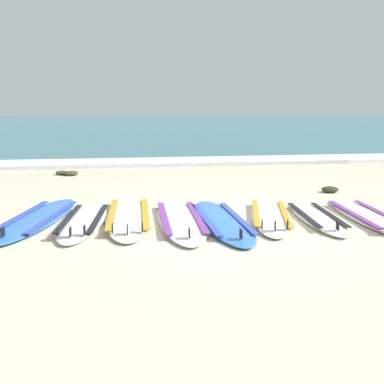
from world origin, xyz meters
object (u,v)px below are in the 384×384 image
(surfboard_2, at_px, (129,216))
(surfboard_6, at_px, (316,217))
(surfboard_4, at_px, (221,220))
(surfboard_0, at_px, (38,218))
(surfboard_1, at_px, (84,220))
(surfboard_5, at_px, (270,215))
(surfboard_7, at_px, (367,216))
(surfboard_3, at_px, (181,219))

(surfboard_2, height_order, surfboard_6, same)
(surfboard_2, height_order, surfboard_4, same)
(surfboard_4, distance_m, surfboard_6, 1.36)
(surfboard_0, relative_size, surfboard_6, 1.27)
(surfboard_6, bearing_deg, surfboard_2, 170.27)
(surfboard_1, height_order, surfboard_4, same)
(surfboard_1, relative_size, surfboard_5, 0.97)
(surfboard_4, height_order, surfboard_5, same)
(surfboard_1, relative_size, surfboard_7, 0.95)
(surfboard_3, bearing_deg, surfboard_2, 157.13)
(surfboard_3, bearing_deg, surfboard_7, -4.56)
(surfboard_2, distance_m, surfboard_5, 2.00)
(surfboard_2, xyz_separation_m, surfboard_3, (0.70, -0.30, -0.00))
(surfboard_0, distance_m, surfboard_1, 0.68)
(surfboard_3, xyz_separation_m, surfboard_6, (1.90, -0.15, 0.00))
(surfboard_4, distance_m, surfboard_7, 2.09)
(surfboard_3, distance_m, surfboard_5, 1.28)
(surfboard_3, xyz_separation_m, surfboard_5, (1.28, 0.02, 0.00))
(surfboard_0, relative_size, surfboard_1, 1.16)
(surfboard_0, distance_m, surfboard_3, 1.98)
(surfboard_0, xyz_separation_m, surfboard_7, (4.58, -0.55, 0.00))
(surfboard_2, relative_size, surfboard_6, 1.27)
(surfboard_0, relative_size, surfboard_3, 1.04)
(surfboard_4, bearing_deg, surfboard_5, 12.12)
(surfboard_4, relative_size, surfboard_6, 1.20)
(surfboard_5, distance_m, surfboard_7, 1.36)
(surfboard_2, xyz_separation_m, surfboard_6, (2.60, -0.45, -0.00))
(surfboard_0, distance_m, surfboard_4, 2.54)
(surfboard_4, xyz_separation_m, surfboard_6, (1.36, -0.01, 0.00))
(surfboard_5, bearing_deg, surfboard_2, 172.02)
(surfboard_3, bearing_deg, surfboard_5, 0.76)
(surfboard_4, xyz_separation_m, surfboard_7, (2.09, -0.07, 0.00))
(surfboard_3, relative_size, surfboard_6, 1.22)
(surfboard_5, bearing_deg, surfboard_0, 174.26)
(surfboard_4, bearing_deg, surfboard_7, -1.83)
(surfboard_5, bearing_deg, surfboard_7, -9.58)
(surfboard_7, bearing_deg, surfboard_4, 178.17)
(surfboard_5, bearing_deg, surfboard_6, -15.26)
(surfboard_2, bearing_deg, surfboard_0, 177.86)
(surfboard_0, xyz_separation_m, surfboard_1, (0.64, -0.21, 0.00))
(surfboard_6, bearing_deg, surfboard_7, -4.67)
(surfboard_2, bearing_deg, surfboard_5, -7.98)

